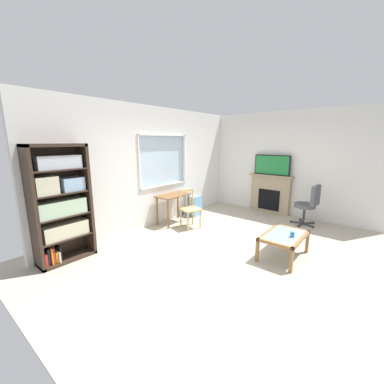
% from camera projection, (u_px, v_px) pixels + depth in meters
% --- Properties ---
extents(ground, '(6.59, 5.41, 0.02)m').
position_uv_depth(ground, '(232.00, 247.00, 4.66)').
color(ground, '#B2A893').
extents(wall_back_with_window, '(5.59, 0.15, 2.79)m').
position_uv_depth(wall_back_with_window, '(152.00, 168.00, 5.72)').
color(wall_back_with_window, silver).
rests_on(wall_back_with_window, ground).
extents(wall_right, '(0.12, 4.61, 2.79)m').
position_uv_depth(wall_right, '(287.00, 164.00, 6.51)').
color(wall_right, silver).
rests_on(wall_right, ground).
extents(bookshelf, '(0.90, 0.38, 1.97)m').
position_uv_depth(bookshelf, '(60.00, 203.00, 3.96)').
color(bookshelf, '#38281E').
rests_on(bookshelf, ground).
extents(desk_under_window, '(0.83, 0.47, 0.72)m').
position_uv_depth(desk_under_window, '(173.00, 200.00, 5.91)').
color(desk_under_window, brown).
rests_on(desk_under_window, ground).
extents(wooden_chair, '(0.52, 0.51, 0.90)m').
position_uv_depth(wooden_chair, '(190.00, 208.00, 5.63)').
color(wooden_chair, tan).
rests_on(wooden_chair, ground).
extents(plastic_drawer_unit, '(0.35, 0.40, 0.55)m').
position_uv_depth(plastic_drawer_unit, '(193.00, 205.00, 6.63)').
color(plastic_drawer_unit, '#72ADDB').
rests_on(plastic_drawer_unit, ground).
extents(fireplace, '(0.26, 1.19, 1.09)m').
position_uv_depth(fireplace, '(270.00, 194.00, 6.79)').
color(fireplace, tan).
rests_on(fireplace, ground).
extents(tv, '(0.06, 0.98, 0.55)m').
position_uv_depth(tv, '(272.00, 165.00, 6.61)').
color(tv, black).
rests_on(tv, fireplace).
extents(office_chair, '(0.57, 0.58, 1.00)m').
position_uv_depth(office_chair, '(309.00, 203.00, 5.74)').
color(office_chair, '#4C4C51').
rests_on(office_chair, ground).
extents(coffee_table, '(0.95, 0.61, 0.42)m').
position_uv_depth(coffee_table, '(284.00, 238.00, 4.19)').
color(coffee_table, '#8C9E99').
rests_on(coffee_table, ground).
extents(sippy_cup, '(0.07, 0.07, 0.09)m').
position_uv_depth(sippy_cup, '(292.00, 234.00, 4.06)').
color(sippy_cup, '#337FD6').
rests_on(sippy_cup, coffee_table).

